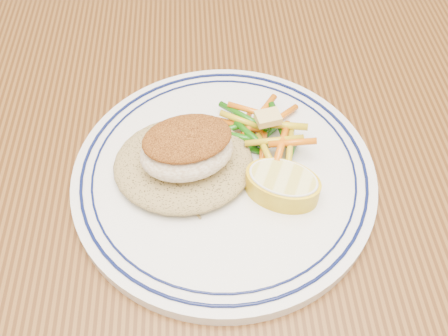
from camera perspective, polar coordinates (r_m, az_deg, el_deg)
dining_table at (r=0.59m, az=4.10°, el=-5.02°), size 1.50×0.90×0.75m
plate at (r=0.49m, az=0.00°, el=-0.76°), size 0.29×0.29×0.02m
rice_pilaf at (r=0.47m, az=-4.67°, el=0.74°), size 0.13×0.12×0.03m
fish_fillet at (r=0.45m, az=-4.25°, el=2.24°), size 0.10×0.08×0.04m
vegetable_pile at (r=0.50m, az=4.39°, el=4.13°), size 0.10×0.10×0.03m
butter_pat at (r=0.48m, az=5.05°, el=5.75°), size 0.03×0.02×0.01m
lemon_wedge at (r=0.46m, az=6.69°, el=-1.88°), size 0.08×0.08×0.03m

